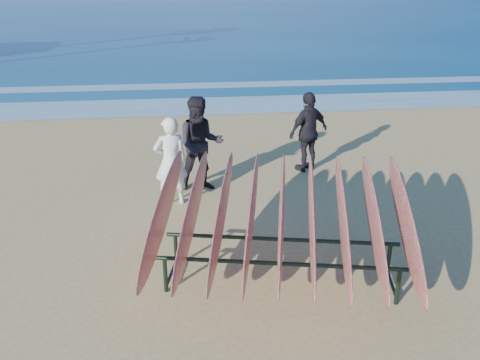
{
  "coord_description": "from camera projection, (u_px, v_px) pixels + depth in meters",
  "views": [
    {
      "loc": [
        -0.92,
        -6.43,
        3.8
      ],
      "look_at": [
        0.0,
        0.8,
        0.95
      ],
      "focal_mm": 38.0,
      "sensor_mm": 36.0,
      "label": 1
    }
  ],
  "objects": [
    {
      "name": "ground",
      "position": [
        247.0,
        260.0,
        7.44
      ],
      "size": [
        120.0,
        120.0,
        0.0
      ],
      "primitive_type": "plane",
      "color": "tan",
      "rests_on": "ground"
    },
    {
      "name": "ocean",
      "position": [
        181.0,
        17.0,
        58.25
      ],
      "size": [
        160.0,
        160.0,
        0.0
      ],
      "primitive_type": "plane",
      "color": "navy",
      "rests_on": "ground"
    },
    {
      "name": "foam_near",
      "position": [
        205.0,
        106.0,
        16.67
      ],
      "size": [
        160.0,
        160.0,
        0.0
      ],
      "primitive_type": "plane",
      "color": "white",
      "rests_on": "ground"
    },
    {
      "name": "foam_far",
      "position": [
        199.0,
        86.0,
        19.91
      ],
      "size": [
        160.0,
        160.0,
        0.0
      ],
      "primitive_type": "plane",
      "color": "white",
      "rests_on": "ground"
    },
    {
      "name": "surfboard_rack",
      "position": [
        282.0,
        218.0,
        6.5
      ],
      "size": [
        3.71,
        3.44,
        1.65
      ],
      "rotation": [
        0.0,
        0.0,
        -0.22
      ],
      "color": "black",
      "rests_on": "ground"
    },
    {
      "name": "person_white",
      "position": [
        171.0,
        162.0,
        9.04
      ],
      "size": [
        0.65,
        0.49,
        1.63
      ],
      "primitive_type": "imported",
      "rotation": [
        0.0,
        0.0,
        3.31
      ],
      "color": "silver",
      "rests_on": "ground"
    },
    {
      "name": "person_dark_a",
      "position": [
        200.0,
        144.0,
        9.65
      ],
      "size": [
        0.93,
        0.74,
        1.84
      ],
      "primitive_type": "imported",
      "rotation": [
        0.0,
        0.0,
        0.05
      ],
      "color": "black",
      "rests_on": "ground"
    },
    {
      "name": "person_dark_b",
      "position": [
        309.0,
        132.0,
        10.7
      ],
      "size": [
        1.07,
        0.82,
        1.7
      ],
      "primitive_type": "imported",
      "rotation": [
        0.0,
        0.0,
        3.62
      ],
      "color": "black",
      "rests_on": "ground"
    }
  ]
}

